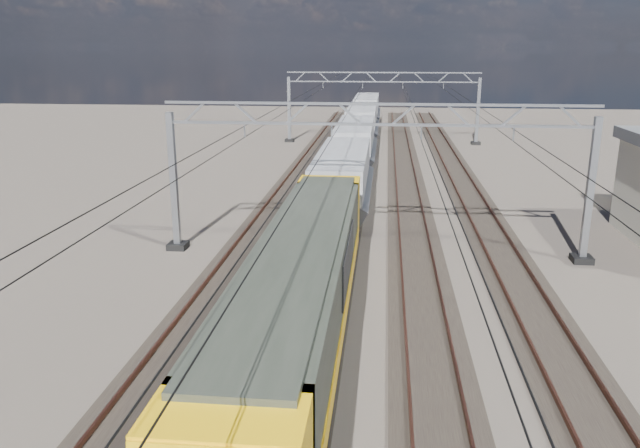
# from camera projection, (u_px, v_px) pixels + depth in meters

# --- Properties ---
(ground) EXTENTS (160.00, 160.00, 0.00)m
(ground) POSITION_uv_depth(u_px,v_px,m) (371.00, 286.00, 25.62)
(ground) COLOR black
(ground) RESTS_ON ground
(track_outer_west) EXTENTS (2.60, 140.00, 0.30)m
(track_outer_west) POSITION_uv_depth(u_px,v_px,m) (228.00, 279.00, 26.20)
(track_outer_west) COLOR black
(track_outer_west) RESTS_ON ground
(track_loco) EXTENTS (2.60, 140.00, 0.30)m
(track_loco) POSITION_uv_depth(u_px,v_px,m) (323.00, 283.00, 25.80)
(track_loco) COLOR black
(track_loco) RESTS_ON ground
(track_inner_east) EXTENTS (2.60, 140.00, 0.30)m
(track_inner_east) POSITION_uv_depth(u_px,v_px,m) (420.00, 286.00, 25.40)
(track_inner_east) COLOR black
(track_inner_east) RESTS_ON ground
(track_outer_east) EXTENTS (2.60, 140.00, 0.30)m
(track_outer_east) POSITION_uv_depth(u_px,v_px,m) (521.00, 290.00, 25.00)
(track_outer_east) COLOR black
(track_outer_east) RESTS_ON ground
(catenary_gantry_mid) EXTENTS (19.90, 0.90, 7.11)m
(catenary_gantry_mid) POSITION_uv_depth(u_px,v_px,m) (375.00, 174.00, 28.38)
(catenary_gantry_mid) COLOR gray
(catenary_gantry_mid) RESTS_ON ground
(catenary_gantry_far) EXTENTS (19.90, 0.90, 7.11)m
(catenary_gantry_far) POSITION_uv_depth(u_px,v_px,m) (382.00, 105.00, 62.82)
(catenary_gantry_far) COLOR gray
(catenary_gantry_far) RESTS_ON ground
(overhead_wires) EXTENTS (12.03, 140.00, 0.53)m
(overhead_wires) POSITION_uv_depth(u_px,v_px,m) (378.00, 123.00, 31.70)
(overhead_wires) COLOR black
(overhead_wires) RESTS_ON ground
(locomotive) EXTENTS (2.76, 21.10, 3.62)m
(locomotive) POSITION_uv_depth(u_px,v_px,m) (302.00, 288.00, 19.17)
(locomotive) COLOR black
(locomotive) RESTS_ON ground
(hopper_wagon_lead) EXTENTS (3.38, 13.00, 3.25)m
(hopper_wagon_lead) POSITION_uv_depth(u_px,v_px,m) (342.00, 177.00, 36.13)
(hopper_wagon_lead) COLOR black
(hopper_wagon_lead) RESTS_ON ground
(hopper_wagon_mid) EXTENTS (3.38, 13.00, 3.25)m
(hopper_wagon_mid) POSITION_uv_depth(u_px,v_px,m) (355.00, 141.00, 49.72)
(hopper_wagon_mid) COLOR black
(hopper_wagon_mid) RESTS_ON ground
(hopper_wagon_third) EXTENTS (3.38, 13.00, 3.25)m
(hopper_wagon_third) POSITION_uv_depth(u_px,v_px,m) (362.00, 121.00, 63.30)
(hopper_wagon_third) COLOR black
(hopper_wagon_third) RESTS_ON ground
(hopper_wagon_fourth) EXTENTS (3.38, 13.00, 3.25)m
(hopper_wagon_fourth) POSITION_uv_depth(u_px,v_px,m) (367.00, 108.00, 76.89)
(hopper_wagon_fourth) COLOR black
(hopper_wagon_fourth) RESTS_ON ground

